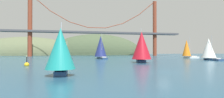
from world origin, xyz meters
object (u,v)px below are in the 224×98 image
object	(u,v)px
sailboat_teal_sail	(61,50)
sailboat_yellow_sail	(66,50)
sailboat_orange_sail	(187,49)
sailboat_navy_sail	(101,47)
sailboat_crimson_sail	(142,46)
channel_buoy	(27,64)
sailboat_white_mainsail	(209,49)

from	to	relation	value
sailboat_teal_sail	sailboat_yellow_sail	world-z (taller)	sailboat_teal_sail
sailboat_orange_sail	sailboat_navy_sail	xyz separation A→B (m)	(-42.45, 1.71, 0.68)
sailboat_crimson_sail	sailboat_yellow_sail	xyz separation A→B (m)	(-23.32, 24.72, -0.96)
sailboat_crimson_sail	channel_buoy	world-z (taller)	sailboat_crimson_sail
sailboat_crimson_sail	sailboat_white_mainsail	xyz separation A→B (m)	(30.86, 8.79, -0.51)
sailboat_teal_sail	sailboat_yellow_sail	bearing A→B (deg)	92.24
sailboat_orange_sail	sailboat_navy_sail	bearing A→B (deg)	177.70
sailboat_teal_sail	sailboat_white_mainsail	xyz separation A→B (m)	(52.27, 32.85, 0.80)
sailboat_crimson_sail	sailboat_yellow_sail	size ratio (longest dim) A/B	1.38
sailboat_teal_sail	channel_buoy	world-z (taller)	sailboat_teal_sail
sailboat_crimson_sail	sailboat_orange_sail	distance (m)	43.59
channel_buoy	sailboat_teal_sail	bearing A→B (deg)	-63.71
sailboat_teal_sail	channel_buoy	bearing A→B (deg)	116.29
sailboat_orange_sail	sailboat_navy_sail	size ratio (longest dim) A/B	0.93
sailboat_teal_sail	sailboat_navy_sail	xyz separation A→B (m)	(13.11, 52.85, 1.77)
sailboat_orange_sail	sailboat_yellow_sail	size ratio (longest dim) A/B	1.35
sailboat_white_mainsail	sailboat_teal_sail	bearing A→B (deg)	-147.86
sailboat_crimson_sail	sailboat_white_mainsail	size ratio (longest dim) A/B	1.14
sailboat_teal_sail	channel_buoy	xyz separation A→B (m)	(-9.11, 18.43, -3.25)
sailboat_crimson_sail	sailboat_yellow_sail	distance (m)	34.00
sailboat_orange_sail	sailboat_teal_sail	bearing A→B (deg)	-137.37
sailboat_white_mainsail	sailboat_navy_sail	size ratio (longest dim) A/B	0.84
sailboat_teal_sail	sailboat_white_mainsail	size ratio (longest dim) A/B	0.83
channel_buoy	sailboat_orange_sail	bearing A→B (deg)	26.83
sailboat_navy_sail	sailboat_white_mainsail	bearing A→B (deg)	-27.06
sailboat_orange_sail	channel_buoy	xyz separation A→B (m)	(-64.67, -32.71, -4.34)
sailboat_teal_sail	sailboat_white_mainsail	bearing A→B (deg)	32.14
sailboat_navy_sail	channel_buoy	world-z (taller)	sailboat_navy_sail
sailboat_yellow_sail	sailboat_navy_sail	distance (m)	15.62
sailboat_teal_sail	sailboat_orange_sail	world-z (taller)	sailboat_orange_sail
sailboat_crimson_sail	sailboat_navy_sail	bearing A→B (deg)	106.09
sailboat_navy_sail	channel_buoy	bearing A→B (deg)	-122.84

